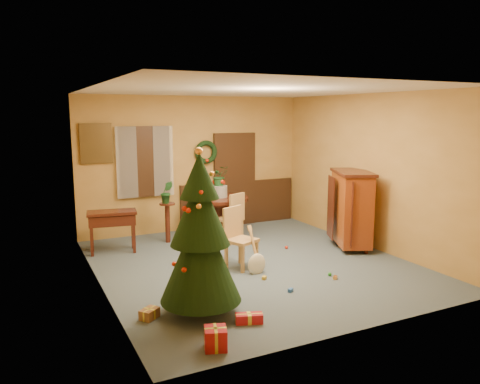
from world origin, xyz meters
TOP-DOWN VIEW (x-y plane):
  - room_envelope at (0.21, 2.70)m, footprint 5.50×5.50m
  - dining_table at (0.25, 1.96)m, footprint 1.20×1.20m
  - urn at (0.25, 1.96)m, footprint 0.32×0.32m
  - centerpiece_plant at (0.25, 1.96)m, footprint 0.36×0.32m
  - chair_near at (-0.29, -0.02)m, footprint 0.57×0.57m
  - chair_far at (0.28, 1.38)m, footprint 0.57×0.57m
  - guitar at (-0.16, -0.45)m, footprint 0.38×0.51m
  - plant_stand at (-0.88, 1.95)m, footprint 0.31×0.31m
  - stand_plant at (-0.88, 1.95)m, footprint 0.28×0.24m
  - christmas_tree at (-1.52, -1.48)m, footprint 1.03×1.03m
  - writing_desk at (-1.99, 1.74)m, footprint 0.93×0.56m
  - sideboard at (2.15, 0.08)m, footprint 1.02×1.29m
  - gift_a at (-1.09, -1.09)m, footprint 0.33×0.25m
  - gift_b at (-1.71, -2.40)m, footprint 0.30×0.30m
  - gift_c at (-2.15, -1.33)m, footprint 0.28×0.27m
  - gift_d at (-1.09, -1.99)m, footprint 0.36×0.24m
  - toy_a at (-0.10, -1.36)m, footprint 0.09×0.08m
  - toy_b at (0.81, -1.07)m, footprint 0.06×0.06m
  - toy_c at (-0.19, -0.75)m, footprint 0.09×0.09m
  - toy_d at (0.99, 0.51)m, footprint 0.06×0.06m
  - toy_e at (0.81, -1.22)m, footprint 0.09×0.09m

SIDE VIEW (x-z plane):
  - toy_a at x=-0.10m, z-range 0.00..0.05m
  - toy_c at x=-0.19m, z-range 0.00..0.05m
  - toy_e at x=0.81m, z-range 0.00..0.05m
  - toy_b at x=0.81m, z-range 0.00..0.06m
  - toy_d at x=0.99m, z-range 0.00..0.06m
  - gift_d at x=-1.09m, z-range 0.00..0.12m
  - gift_c at x=-2.15m, z-range 0.00..0.13m
  - gift_a at x=-1.09m, z-range 0.00..0.18m
  - gift_b at x=-1.71m, z-range 0.00..0.24m
  - guitar at x=-0.16m, z-range 0.01..0.73m
  - plant_stand at x=-0.88m, z-range 0.10..0.89m
  - chair_far at x=0.28m, z-range 0.04..1.03m
  - chair_near at x=-0.29m, z-range 0.04..1.05m
  - dining_table at x=0.25m, z-range 0.16..0.99m
  - writing_desk at x=-1.99m, z-range 0.20..0.97m
  - sideboard at x=2.15m, z-range 0.05..1.52m
  - urn at x=0.25m, z-range 0.82..1.06m
  - christmas_tree at x=-1.52m, z-range -0.05..2.07m
  - stand_plant at x=-0.88m, z-range 0.79..1.23m
  - room_envelope at x=0.21m, z-range -1.63..3.87m
  - centerpiece_plant at x=0.25m, z-range 1.06..1.47m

